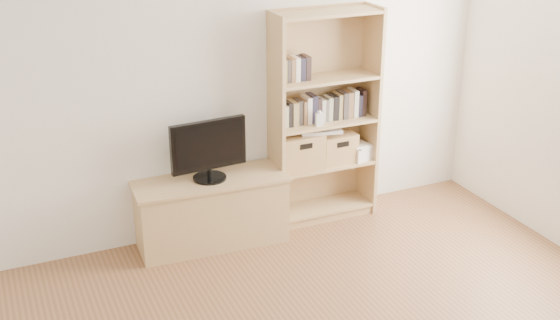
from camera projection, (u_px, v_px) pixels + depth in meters
back_wall at (234, 78)px, 5.56m from camera, size 4.50×0.02×2.60m
tv_stand at (211, 212)px, 5.66m from camera, size 1.21×0.51×0.54m
bookshelf at (324, 118)px, 5.85m from camera, size 0.91×0.33×1.82m
television at (209, 150)px, 5.45m from camera, size 0.62×0.09×0.48m
books_row_mid at (324, 107)px, 5.83m from camera, size 0.85×0.19×0.23m
books_row_upper at (302, 66)px, 5.61m from camera, size 0.42×0.17×0.22m
baby_monitor at (319, 119)px, 5.72m from camera, size 0.06×0.04×0.11m
basket_left at (298, 151)px, 5.85m from camera, size 0.37×0.31×0.30m
basket_right at (335, 147)px, 5.99m from camera, size 0.32×0.26×0.26m
laptop at (319, 129)px, 5.85m from camera, size 0.39×0.32×0.03m
magazine_stack at (356, 151)px, 6.10m from camera, size 0.23×0.29×0.12m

